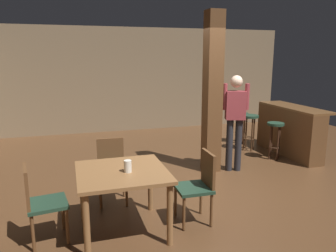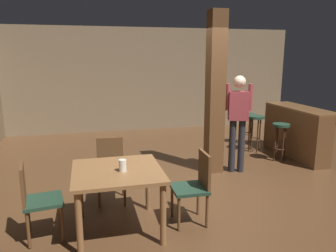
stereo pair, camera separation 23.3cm
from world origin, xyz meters
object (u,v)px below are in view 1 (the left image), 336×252
(chair_west, at_px, (39,200))
(standing_person, at_px, (235,116))
(chair_east, at_px, (199,183))
(napkin_cup, at_px, (128,166))
(bar_stool_near, at_px, (275,132))
(bar_stool_mid, at_px, (249,124))
(dining_table, at_px, (122,180))
(chair_north, at_px, (112,167))
(bar_counter, at_px, (289,130))
(bar_stool_far, at_px, (241,120))

(chair_west, relative_size, standing_person, 0.52)
(chair_east, bearing_deg, napkin_cup, -178.26)
(chair_east, height_order, napkin_cup, chair_east)
(bar_stool_near, height_order, bar_stool_mid, bar_stool_mid)
(dining_table, height_order, bar_stool_near, dining_table)
(chair_north, bearing_deg, bar_counter, 17.57)
(bar_counter, height_order, bar_stool_mid, bar_counter)
(chair_west, distance_m, standing_person, 3.54)
(chair_east, bearing_deg, chair_north, 136.28)
(chair_north, relative_size, bar_stool_near, 1.19)
(bar_stool_near, bearing_deg, dining_table, -150.70)
(chair_west, bearing_deg, standing_person, 25.42)
(chair_east, xyz_separation_m, bar_counter, (2.90, 2.14, 0.01))
(bar_stool_far, bearing_deg, standing_person, -122.55)
(chair_north, bearing_deg, dining_table, -88.93)
(chair_west, xyz_separation_m, bar_stool_mid, (4.12, 2.59, 0.09))
(chair_north, bearing_deg, bar_stool_mid, 28.28)
(bar_counter, distance_m, bar_stool_near, 0.53)
(chair_east, xyz_separation_m, bar_stool_near, (2.42, 1.93, 0.05))
(napkin_cup, bearing_deg, chair_west, 174.77)
(bar_stool_far, bearing_deg, dining_table, -136.04)
(chair_west, xyz_separation_m, bar_stool_far, (4.25, 3.20, 0.04))
(bar_counter, bearing_deg, chair_north, -162.43)
(chair_north, height_order, standing_person, standing_person)
(chair_east, xyz_separation_m, napkin_cup, (-0.89, -0.03, 0.32))
(napkin_cup, xyz_separation_m, standing_person, (2.20, 1.59, 0.18))
(chair_north, xyz_separation_m, napkin_cup, (0.07, -0.94, 0.32))
(chair_north, bearing_deg, napkin_cup, -85.56)
(chair_west, relative_size, napkin_cup, 6.44)
(standing_person, distance_m, bar_stool_mid, 1.51)
(bar_stool_near, distance_m, bar_stool_far, 1.33)
(chair_west, bearing_deg, chair_east, -1.90)
(chair_east, bearing_deg, standing_person, 50.03)
(chair_east, height_order, chair_west, same)
(bar_stool_far, bearing_deg, bar_stool_near, -88.71)
(standing_person, xyz_separation_m, bar_stool_mid, (0.96, 1.09, -0.40))
(chair_north, bearing_deg, chair_east, -43.72)
(chair_north, distance_m, bar_stool_near, 3.53)
(dining_table, height_order, chair_north, chair_north)
(standing_person, bearing_deg, napkin_cup, -144.08)
(napkin_cup, bearing_deg, standing_person, 35.92)
(napkin_cup, distance_m, bar_counter, 4.38)
(dining_table, distance_m, bar_counter, 4.38)
(bar_stool_mid, bearing_deg, bar_stool_far, 78.42)
(standing_person, bearing_deg, bar_counter, 19.86)
(bar_stool_mid, bearing_deg, bar_stool_near, -78.06)
(bar_stool_near, bearing_deg, napkin_cup, -149.40)
(bar_stool_near, bearing_deg, bar_stool_far, 91.29)
(standing_person, xyz_separation_m, bar_stool_far, (1.08, 1.69, -0.45))
(bar_counter, relative_size, bar_stool_near, 2.38)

